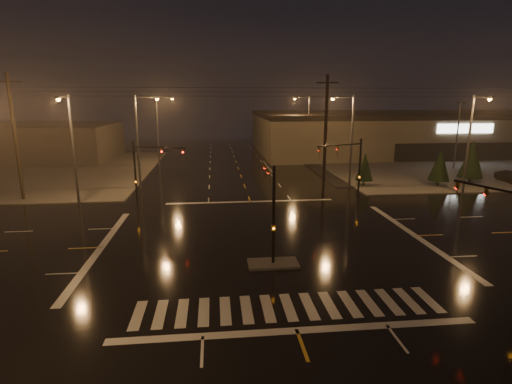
# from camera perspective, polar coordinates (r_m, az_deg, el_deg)

# --- Properties ---
(ground) EXTENTS (140.00, 140.00, 0.00)m
(ground) POSITION_cam_1_polar(r_m,az_deg,el_deg) (27.93, 1.24, -7.07)
(ground) COLOR black
(ground) RESTS_ON ground
(sidewalk_ne) EXTENTS (36.00, 36.00, 0.12)m
(sidewalk_ne) POSITION_cam_1_polar(r_m,az_deg,el_deg) (65.86, 24.53, 3.63)
(sidewalk_ne) COLOR #494742
(sidewalk_ne) RESTS_ON ground
(sidewalk_nw) EXTENTS (36.00, 36.00, 0.12)m
(sidewalk_nw) POSITION_cam_1_polar(r_m,az_deg,el_deg) (62.74, -31.10, 2.50)
(sidewalk_nw) COLOR #494742
(sidewalk_nw) RESTS_ON ground
(median_island) EXTENTS (3.00, 1.60, 0.15)m
(median_island) POSITION_cam_1_polar(r_m,az_deg,el_deg) (24.22, 2.45, -10.16)
(median_island) COLOR #494742
(median_island) RESTS_ON ground
(crosswalk) EXTENTS (15.00, 2.60, 0.01)m
(crosswalk) POSITION_cam_1_polar(r_m,az_deg,el_deg) (19.83, 4.65, -16.04)
(crosswalk) COLOR beige
(crosswalk) RESTS_ON ground
(stop_bar_near) EXTENTS (16.00, 0.50, 0.01)m
(stop_bar_near) POSITION_cam_1_polar(r_m,az_deg,el_deg) (18.15, 5.87, -19.09)
(stop_bar_near) COLOR beige
(stop_bar_near) RESTS_ON ground
(stop_bar_far) EXTENTS (16.00, 0.50, 0.01)m
(stop_bar_far) POSITION_cam_1_polar(r_m,az_deg,el_deg) (38.37, -0.82, -1.38)
(stop_bar_far) COLOR beige
(stop_bar_far) RESTS_ON ground
(parking_lot) EXTENTS (50.00, 24.00, 0.08)m
(parking_lot) POSITION_cam_1_polar(r_m,az_deg,el_deg) (66.91, 29.09, 3.27)
(parking_lot) COLOR black
(parking_lot) RESTS_ON ground
(retail_building) EXTENTS (60.20, 28.30, 7.20)m
(retail_building) POSITION_cam_1_polar(r_m,az_deg,el_deg) (81.75, 22.21, 8.17)
(retail_building) COLOR #655E48
(retail_building) RESTS_ON ground
(commercial_block) EXTENTS (30.00, 18.00, 5.60)m
(commercial_block) POSITION_cam_1_polar(r_m,az_deg,el_deg) (75.30, -31.04, 6.11)
(commercial_block) COLOR #423C3A
(commercial_block) RESTS_ON ground
(signal_mast_median) EXTENTS (0.25, 4.59, 6.00)m
(signal_mast_median) POSITION_cam_1_polar(r_m,az_deg,el_deg) (23.90, 2.22, -1.16)
(signal_mast_median) COLOR black
(signal_mast_median) RESTS_ON ground
(signal_mast_ne) EXTENTS (4.84, 1.86, 6.00)m
(signal_mast_ne) POSITION_cam_1_polar(r_m,az_deg,el_deg) (38.78, 13.43, 4.13)
(signal_mast_ne) COLOR black
(signal_mast_ne) RESTS_ON ground
(signal_mast_nw) EXTENTS (4.84, 1.86, 6.00)m
(signal_mast_nw) POSITION_cam_1_polar(r_m,az_deg,el_deg) (37.11, -15.52, 3.61)
(signal_mast_nw) COLOR black
(signal_mast_nw) RESTS_ON ground
(signal_mast_se) EXTENTS (1.55, 3.87, 6.00)m
(signal_mast_se) POSITION_cam_1_polar(r_m,az_deg,el_deg) (21.98, 32.57, -4.70)
(signal_mast_se) COLOR black
(signal_mast_se) RESTS_ON ground
(streetlight_1) EXTENTS (2.77, 0.32, 10.00)m
(streetlight_1) POSITION_cam_1_polar(r_m,az_deg,el_deg) (44.84, -16.22, 7.74)
(streetlight_1) COLOR #38383A
(streetlight_1) RESTS_ON ground
(streetlight_2) EXTENTS (2.77, 0.32, 10.00)m
(streetlight_2) POSITION_cam_1_polar(r_m,az_deg,el_deg) (60.61, -13.61, 9.19)
(streetlight_2) COLOR #38383A
(streetlight_2) RESTS_ON ground
(streetlight_3) EXTENTS (2.77, 0.32, 10.00)m
(streetlight_3) POSITION_cam_1_polar(r_m,az_deg,el_deg) (44.59, 13.15, 7.89)
(streetlight_3) COLOR #38383A
(streetlight_3) RESTS_ON ground
(streetlight_4) EXTENTS (2.77, 0.32, 10.00)m
(streetlight_4) POSITION_cam_1_polar(r_m,az_deg,el_deg) (63.78, 7.27, 9.64)
(streetlight_4) COLOR #38383A
(streetlight_4) RESTS_ON ground
(streetlight_5) EXTENTS (0.32, 2.77, 10.00)m
(streetlight_5) POSITION_cam_1_polar(r_m,az_deg,el_deg) (39.45, -24.86, 6.37)
(streetlight_5) COLOR #38383A
(streetlight_5) RESTS_ON ground
(streetlight_6) EXTENTS (0.32, 2.77, 10.00)m
(streetlight_6) POSITION_cam_1_polar(r_m,az_deg,el_deg) (45.15, 28.37, 6.72)
(streetlight_6) COLOR #38383A
(streetlight_6) RESTS_ON ground
(utility_pole_0) EXTENTS (2.20, 0.32, 12.00)m
(utility_pole_0) POSITION_cam_1_polar(r_m,az_deg,el_deg) (44.26, -31.16, 6.74)
(utility_pole_0) COLOR black
(utility_pole_0) RESTS_ON ground
(utility_pole_1) EXTENTS (2.20, 0.32, 12.00)m
(utility_pole_1) POSITION_cam_1_polar(r_m,az_deg,el_deg) (41.71, 9.89, 8.15)
(utility_pole_1) COLOR black
(utility_pole_1) RESTS_ON ground
(conifer_0) EXTENTS (1.96, 1.96, 3.76)m
(conifer_0) POSITION_cam_1_polar(r_m,az_deg,el_deg) (46.31, 15.26, 3.49)
(conifer_0) COLOR black
(conifer_0) RESTS_ON ground
(conifer_1) EXTENTS (2.29, 2.29, 4.28)m
(conifer_1) POSITION_cam_1_polar(r_m,az_deg,el_deg) (48.96, 24.79, 3.55)
(conifer_1) COLOR black
(conifer_1) RESTS_ON ground
(conifer_2) EXTENTS (2.76, 2.76, 5.02)m
(conifer_2) POSITION_cam_1_polar(r_m,az_deg,el_deg) (52.72, 28.45, 4.19)
(conifer_2) COLOR black
(conifer_2) RESTS_ON ground
(car_parked) EXTENTS (2.06, 4.39, 1.45)m
(car_parked) POSITION_cam_1_polar(r_m,az_deg,el_deg) (55.65, 32.59, 1.87)
(car_parked) COLOR black
(car_parked) RESTS_ON ground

